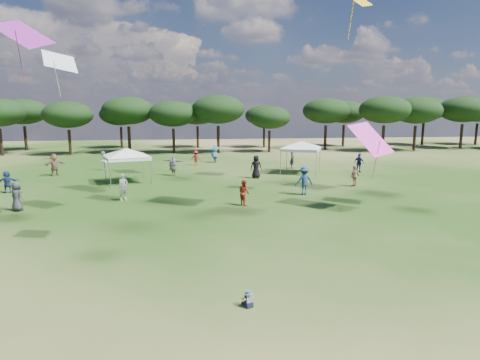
% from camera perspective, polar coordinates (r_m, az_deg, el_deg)
% --- Properties ---
extents(ground, '(140.00, 140.00, 0.00)m').
position_cam_1_polar(ground, '(10.37, -0.29, -22.32)').
color(ground, '#274815').
rests_on(ground, ground).
extents(tree_line, '(108.78, 17.63, 7.77)m').
position_cam_1_polar(tree_line, '(56.22, -4.31, 9.71)').
color(tree_line, black).
rests_on(tree_line, ground).
extents(tent_left, '(6.13, 6.13, 2.98)m').
position_cam_1_polar(tent_left, '(32.06, -15.82, 4.15)').
color(tent_left, gray).
rests_on(tent_left, ground).
extents(tent_right, '(5.96, 5.96, 3.16)m').
position_cam_1_polar(tent_right, '(36.04, 8.69, 5.29)').
color(tent_right, gray).
rests_on(tent_right, ground).
extents(toddler, '(0.36, 0.39, 0.48)m').
position_cam_1_polar(toddler, '(11.89, 1.19, -16.65)').
color(toddler, black).
rests_on(toddler, ground).
extents(festival_crowd, '(28.76, 21.35, 1.92)m').
position_cam_1_polar(festival_crowd, '(34.32, -7.45, 1.99)').
color(festival_crowd, '#255D71').
rests_on(festival_crowd, ground).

